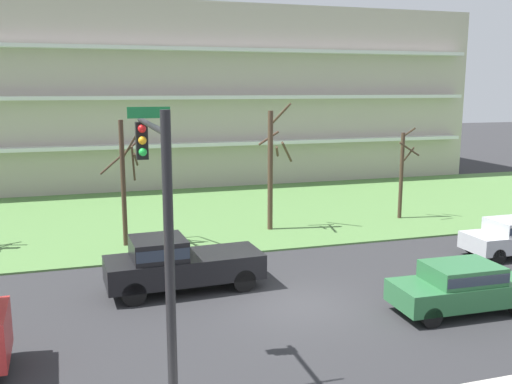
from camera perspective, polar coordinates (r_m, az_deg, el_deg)
name	(u,v)px	position (r m, az deg, el deg)	size (l,w,h in m)	color
ground	(299,305)	(18.75, 4.40, -11.35)	(160.00, 160.00, 0.00)	#2D2D30
grass_lawn_strip	(208,213)	(31.62, -4.86, -2.18)	(80.00, 16.00, 0.08)	#547F42
apartment_building	(169,96)	(44.77, -8.87, 9.59)	(44.83, 13.21, 12.67)	#B2A899
tree_left	(125,177)	(25.21, -13.15, 1.49)	(1.80, 1.69, 5.66)	#423023
tree_center	(272,166)	(27.35, 1.61, 2.63)	(1.66, 2.18, 6.27)	#4C3828
tree_right	(402,173)	(30.80, 14.61, 1.92)	(1.24, 1.26, 4.93)	#423023
pickup_black_center_right	(178,263)	(19.80, -7.95, -7.10)	(5.50, 2.28, 1.95)	black
sedan_green_near_right	(461,285)	(19.00, 20.08, -8.89)	(4.44, 1.89, 1.57)	#2D6B3D
traffic_signal_mast	(158,215)	(11.42, -9.92, -2.32)	(0.90, 4.62, 6.62)	black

